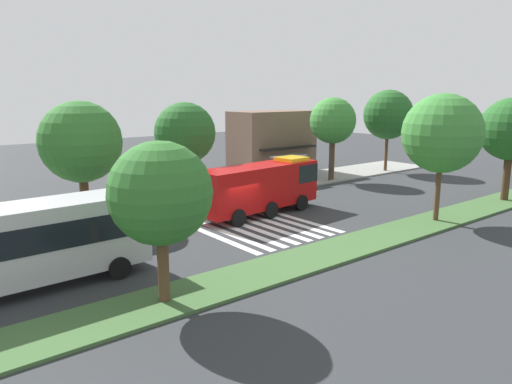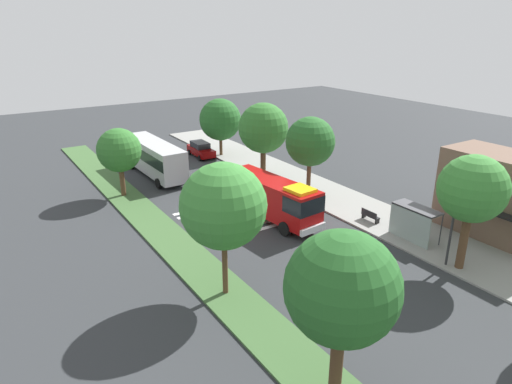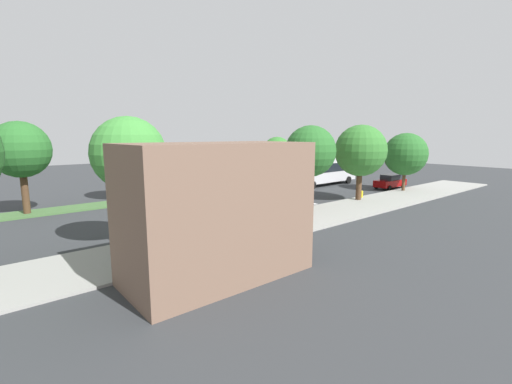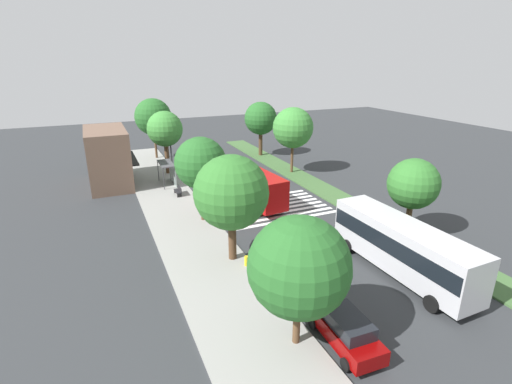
{
  "view_description": "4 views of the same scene",
  "coord_description": "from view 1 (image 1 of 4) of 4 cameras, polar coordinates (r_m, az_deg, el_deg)",
  "views": [
    {
      "loc": [
        -17.39,
        -23.15,
        8.07
      ],
      "look_at": [
        2.16,
        1.26,
        1.56
      ],
      "focal_mm": 33.63,
      "sensor_mm": 36.0,
      "label": 1
    },
    {
      "loc": [
        30.12,
        -18.25,
        14.98
      ],
      "look_at": [
        0.22,
        1.07,
        1.7
      ],
      "focal_mm": 31.77,
      "sensor_mm": 36.0,
      "label": 2
    },
    {
      "loc": [
        22.69,
        26.67,
        6.62
      ],
      "look_at": [
        1.98,
        1.79,
        1.26
      ],
      "focal_mm": 24.3,
      "sensor_mm": 36.0,
      "label": 3
    },
    {
      "loc": [
        -29.67,
        14.77,
        13.54
      ],
      "look_at": [
        1.23,
        1.29,
        1.52
      ],
      "focal_mm": 26.53,
      "sensor_mm": 36.0,
      "label": 4
    }
  ],
  "objects": [
    {
      "name": "sidewalk_tree_west",
      "position": [
        31.76,
        -20.13,
        5.59
      ],
      "size": [
        5.08,
        5.08,
        7.48
      ],
      "color": "#47301E",
      "rests_on": "sidewalk"
    },
    {
      "name": "sidewalk_tree_east",
      "position": [
        44.64,
        9.13,
        8.33
      ],
      "size": [
        4.2,
        4.2,
        7.53
      ],
      "color": "#513823",
      "rests_on": "sidewalk"
    },
    {
      "name": "median_strip",
      "position": [
        24.84,
        8.58,
        -7.17
      ],
      "size": [
        60.0,
        3.0,
        0.14
      ],
      "primitive_type": "cube",
      "color": "#3D6033",
      "rests_on": "ground_plane"
    },
    {
      "name": "sidewalk_tree_far_east",
      "position": [
        51.0,
        15.45,
        8.85
      ],
      "size": [
        5.0,
        5.0,
        8.23
      ],
      "color": "#513823",
      "rests_on": "sidewalk"
    },
    {
      "name": "sidewalk",
      "position": [
        37.1,
        -9.76,
        -0.88
      ],
      "size": [
        60.0,
        5.6,
        0.14
      ],
      "primitive_type": "cube",
      "color": "gray",
      "rests_on": "ground_plane"
    },
    {
      "name": "ground_plane",
      "position": [
        30.06,
        -1.72,
        -3.83
      ],
      "size": [
        120.0,
        120.0,
        0.0
      ],
      "primitive_type": "plane",
      "color": "#2D3033"
    },
    {
      "name": "transit_bus",
      "position": [
        21.74,
        -26.75,
        -5.39
      ],
      "size": [
        10.86,
        3.03,
        3.6
      ],
      "rotation": [
        0.0,
        0.0,
        3.16
      ],
      "color": "#B2B2B7",
      "rests_on": "ground_plane"
    },
    {
      "name": "median_tree_center",
      "position": [
        40.06,
        28.11,
        6.56
      ],
      "size": [
        4.59,
        4.59,
        7.6
      ],
      "color": "#47301E",
      "rests_on": "median_strip"
    },
    {
      "name": "storefront_building",
      "position": [
        48.58,
        1.93,
        5.91
      ],
      "size": [
        8.48,
        5.04,
        6.27
      ],
      "color": "brown",
      "rests_on": "ground_plane"
    },
    {
      "name": "street_lamp",
      "position": [
        44.0,
        8.84,
        6.1
      ],
      "size": [
        0.36,
        0.36,
        6.3
      ],
      "color": "#2D2D30",
      "rests_on": "sidewalk"
    },
    {
      "name": "sidewalk_tree_center",
      "position": [
        34.83,
        -8.44,
        6.93
      ],
      "size": [
        4.38,
        4.38,
        7.29
      ],
      "color": "#513823",
      "rests_on": "sidewalk"
    },
    {
      "name": "median_tree_far_west",
      "position": [
        18.17,
        -11.32,
        -0.22
      ],
      "size": [
        3.93,
        3.93,
        6.22
      ],
      "color": "#513823",
      "rests_on": "median_strip"
    },
    {
      "name": "median_tree_west",
      "position": [
        31.65,
        21.27,
        6.5
      ],
      "size": [
        4.86,
        4.86,
        7.91
      ],
      "color": "#513823",
      "rests_on": "median_strip"
    },
    {
      "name": "bench_near_shelter",
      "position": [
        39.94,
        0.09,
        0.96
      ],
      "size": [
        1.6,
        0.5,
        0.9
      ],
      "color": "black",
      "rests_on": "sidewalk"
    },
    {
      "name": "fire_truck",
      "position": [
        32.18,
        0.82,
        0.83
      ],
      "size": [
        9.65,
        3.42,
        3.61
      ],
      "rotation": [
        0.0,
        0.0,
        0.1
      ],
      "color": "#A50C0C",
      "rests_on": "ground_plane"
    },
    {
      "name": "bus_stop_shelter",
      "position": [
        42.33,
        4.31,
        3.31
      ],
      "size": [
        3.5,
        1.4,
        2.46
      ],
      "color": "#4C4C51",
      "rests_on": "sidewalk"
    },
    {
      "name": "fire_hydrant",
      "position": [
        31.66,
        -21.53,
        -2.94
      ],
      "size": [
        0.28,
        0.28,
        0.7
      ],
      "primitive_type": "cylinder",
      "color": "gold",
      "rests_on": "sidewalk"
    },
    {
      "name": "crosswalk",
      "position": [
        30.29,
        -1.11,
        -3.69
      ],
      "size": [
        6.75,
        10.48,
        0.01
      ],
      "color": "silver",
      "rests_on": "ground_plane"
    }
  ]
}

